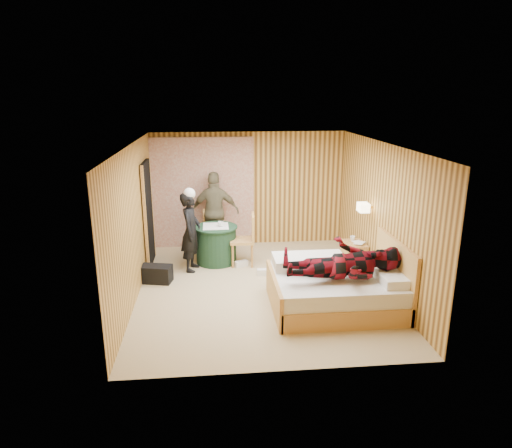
{
  "coord_description": "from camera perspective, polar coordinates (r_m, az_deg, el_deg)",
  "views": [
    {
      "loc": [
        -0.8,
        -7.34,
        3.31
      ],
      "look_at": [
        -0.04,
        0.42,
        1.05
      ],
      "focal_mm": 32.0,
      "sensor_mm": 36.0,
      "label": 1
    }
  ],
  "objects": [
    {
      "name": "cup_nightstand",
      "position": [
        9.02,
        11.98,
        -1.77
      ],
      "size": [
        0.13,
        0.13,
        0.09
      ],
      "primitive_type": "imported",
      "rotation": [
        0.0,
        0.0,
        -0.4
      ],
      "color": "white",
      "rests_on": "nightstand"
    },
    {
      "name": "woman_standing",
      "position": [
        8.72,
        -8.15,
        -0.97
      ],
      "size": [
        0.47,
        0.62,
        1.53
      ],
      "primitive_type": "imported",
      "rotation": [
        0.0,
        0.0,
        1.37
      ],
      "color": "black",
      "rests_on": "floor"
    },
    {
      "name": "floor",
      "position": [
        8.09,
        0.58,
        -7.98
      ],
      "size": [
        4.2,
        5.0,
        0.01
      ],
      "primitive_type": "cube",
      "color": "tan",
      "rests_on": "ground"
    },
    {
      "name": "chair_far",
      "position": [
        9.77,
        -5.23,
        -0.38
      ],
      "size": [
        0.53,
        0.53,
        0.93
      ],
      "rotation": [
        0.0,
        0.0,
        0.31
      ],
      "color": "#E5B95E",
      "rests_on": "floor"
    },
    {
      "name": "sneaker_right",
      "position": [
        8.6,
        1.04,
        -6.04
      ],
      "size": [
        0.27,
        0.11,
        0.12
      ],
      "primitive_type": "cube",
      "rotation": [
        0.0,
        0.0,
        -0.02
      ],
      "color": "white",
      "rests_on": "floor"
    },
    {
      "name": "cup_table",
      "position": [
        9.0,
        -4.43,
        -0.01
      ],
      "size": [
        0.14,
        0.14,
        0.1
      ],
      "primitive_type": "imported",
      "rotation": [
        0.0,
        0.0,
        -0.11
      ],
      "color": "white",
      "rests_on": "round_table"
    },
    {
      "name": "book_upper",
      "position": [
        8.86,
        12.32,
        -2.23
      ],
      "size": [
        0.27,
        0.28,
        0.02
      ],
      "primitive_type": "imported",
      "rotation": [
        0.0,
        0.0,
        -0.68
      ],
      "color": "white",
      "rests_on": "nightstand"
    },
    {
      "name": "wall_right",
      "position": [
        8.16,
        15.44,
        0.94
      ],
      "size": [
        0.02,
        5.0,
        2.5
      ],
      "primitive_type": "cube",
      "color": "#E0B255",
      "rests_on": "floor"
    },
    {
      "name": "man_on_bed",
      "position": [
        6.99,
        10.97,
        -3.7
      ],
      "size": [
        0.86,
        0.67,
        1.77
      ],
      "primitive_type": "imported",
      "rotation": [
        0.0,
        1.57,
        0.0
      ],
      "color": "maroon",
      "rests_on": "bed"
    },
    {
      "name": "book_lower",
      "position": [
        8.87,
        12.31,
        -2.35
      ],
      "size": [
        0.24,
        0.27,
        0.02
      ],
      "primitive_type": "imported",
      "rotation": [
        0.0,
        0.0,
        0.39
      ],
      "color": "white",
      "rests_on": "nightstand"
    },
    {
      "name": "round_table",
      "position": [
        9.17,
        -5.0,
        -2.51
      ],
      "size": [
        0.86,
        0.86,
        0.76
      ],
      "color": "#1C3E23",
      "rests_on": "floor"
    },
    {
      "name": "wall_lamp",
      "position": [
        8.5,
        13.29,
        2.04
      ],
      "size": [
        0.26,
        0.24,
        0.16
      ],
      "color": "gold",
      "rests_on": "wall_right"
    },
    {
      "name": "duffel_bag",
      "position": [
        8.46,
        -12.37,
        -6.11
      ],
      "size": [
        0.6,
        0.41,
        0.31
      ],
      "primitive_type": "cube",
      "rotation": [
        0.0,
        0.0,
        -0.23
      ],
      "color": "black",
      "rests_on": "floor"
    },
    {
      "name": "curtain",
      "position": [
        10.0,
        -6.62,
        3.87
      ],
      "size": [
        2.2,
        0.08,
        2.4
      ],
      "primitive_type": "cube",
      "color": "beige",
      "rests_on": "floor"
    },
    {
      "name": "wall_back",
      "position": [
        10.09,
        -0.92,
        4.38
      ],
      "size": [
        4.2,
        0.02,
        2.5
      ],
      "primitive_type": "cube",
      "color": "#E0B255",
      "rests_on": "floor"
    },
    {
      "name": "chair_near",
      "position": [
        8.96,
        -1.14,
        -1.47
      ],
      "size": [
        0.5,
        0.5,
        1.03
      ],
      "rotation": [
        0.0,
        0.0,
        -1.65
      ],
      "color": "#E5B95E",
      "rests_on": "floor"
    },
    {
      "name": "nightstand",
      "position": [
        9.0,
        12.11,
        -3.88
      ],
      "size": [
        0.41,
        0.56,
        0.54
      ],
      "color": "#E5B95E",
      "rests_on": "floor"
    },
    {
      "name": "doorway",
      "position": [
        9.12,
        -13.34,
        1.21
      ],
      "size": [
        0.06,
        0.9,
        2.05
      ],
      "primitive_type": "cube",
      "color": "black",
      "rests_on": "floor"
    },
    {
      "name": "bed",
      "position": [
        7.43,
        10.02,
        -7.89
      ],
      "size": [
        2.0,
        1.57,
        1.08
      ],
      "color": "#E5B95E",
      "rests_on": "floor"
    },
    {
      "name": "ceiling",
      "position": [
        7.43,
        0.64,
        9.9
      ],
      "size": [
        4.2,
        5.0,
        0.01
      ],
      "primitive_type": "cube",
      "color": "white",
      "rests_on": "wall_back"
    },
    {
      "name": "sneaker_left",
      "position": [
        9.02,
        -1.84,
        -4.98
      ],
      "size": [
        0.28,
        0.2,
        0.12
      ],
      "primitive_type": "cube",
      "rotation": [
        0.0,
        0.0,
        0.4
      ],
      "color": "white",
      "rests_on": "floor"
    },
    {
      "name": "wall_left",
      "position": [
        7.74,
        -15.05,
        0.15
      ],
      "size": [
        0.02,
        5.0,
        2.5
      ],
      "primitive_type": "cube",
      "color": "#E0B255",
      "rests_on": "floor"
    },
    {
      "name": "man_at_table",
      "position": [
        9.72,
        -5.13,
        1.52
      ],
      "size": [
        1.04,
        0.49,
        1.72
      ],
      "primitive_type": "imported",
      "rotation": [
        0.0,
        0.0,
        3.07
      ],
      "color": "#6C6448",
      "rests_on": "floor"
    }
  ]
}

